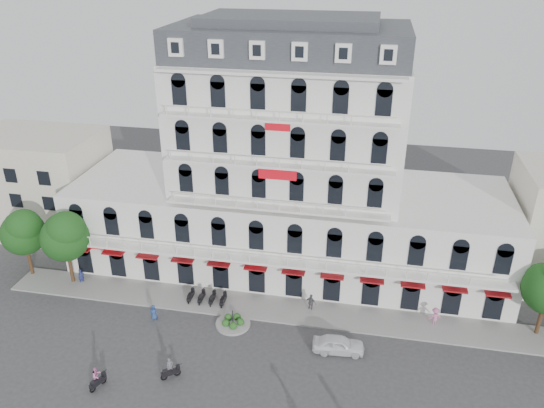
{
  "coord_description": "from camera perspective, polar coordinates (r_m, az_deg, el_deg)",
  "views": [
    {
      "loc": [
        8.01,
        -31.51,
        31.22
      ],
      "look_at": [
        -0.13,
        10.0,
        10.72
      ],
      "focal_mm": 35.0,
      "sensor_mm": 36.0,
      "label": 1
    }
  ],
  "objects": [
    {
      "name": "rider_southwest",
      "position": [
        45.56,
        -18.31,
        -17.3
      ],
      "size": [
        0.86,
        1.63,
        2.03
      ],
      "rotation": [
        0.0,
        0.0,
        1.21
      ],
      "color": "black",
      "rests_on": "ground"
    },
    {
      "name": "parked_car",
      "position": [
        47.04,
        7.16,
        -14.75
      ],
      "size": [
        4.55,
        2.13,
        1.51
      ],
      "primitive_type": "imported",
      "rotation": [
        0.0,
        0.0,
        1.65
      ],
      "color": "white",
      "rests_on": "ground"
    },
    {
      "name": "main_building",
      "position": [
        54.47,
        1.76,
        2.87
      ],
      "size": [
        45.0,
        15.0,
        25.8
      ],
      "color": "silver",
      "rests_on": "ground"
    },
    {
      "name": "sidewalk",
      "position": [
        51.72,
        -0.07,
        -11.16
      ],
      "size": [
        53.0,
        4.0,
        0.16
      ],
      "primitive_type": "cube",
      "color": "gray",
      "rests_on": "ground"
    },
    {
      "name": "parked_scooter_row",
      "position": [
        52.97,
        -6.98,
        -10.48
      ],
      "size": [
        4.4,
        1.8,
        1.1
      ],
      "primitive_type": null,
      "color": "black",
      "rests_on": "ground"
    },
    {
      "name": "ground",
      "position": [
        45.07,
        -2.4,
        -18.01
      ],
      "size": [
        120.0,
        120.0,
        0.0
      ],
      "primitive_type": "plane",
      "color": "#38383A",
      "rests_on": "ground"
    },
    {
      "name": "pedestrian_left",
      "position": [
        51.29,
        -12.61,
        -11.3
      ],
      "size": [
        0.84,
        0.64,
        1.53
      ],
      "primitive_type": "imported",
      "rotation": [
        0.0,
        0.0,
        0.22
      ],
      "color": "navy",
      "rests_on": "ground"
    },
    {
      "name": "pedestrian_far",
      "position": [
        58.22,
        -19.83,
        -7.35
      ],
      "size": [
        0.71,
        0.71,
        1.65
      ],
      "primitive_type": "imported",
      "rotation": [
        0.0,
        0.0,
        0.78
      ],
      "color": "navy",
      "rests_on": "ground"
    },
    {
      "name": "traffic_island",
      "position": [
        49.87,
        -4.22,
        -12.61
      ],
      "size": [
        3.2,
        3.2,
        1.6
      ],
      "color": "gray",
      "rests_on": "ground"
    },
    {
      "name": "tree_west_outer",
      "position": [
        59.53,
        -25.21,
        -2.57
      ],
      "size": [
        4.5,
        4.48,
        7.76
      ],
      "color": "#382314",
      "rests_on": "ground"
    },
    {
      "name": "pedestrian_mid",
      "position": [
        51.17,
        4.22,
        -10.55
      ],
      "size": [
        1.15,
        0.75,
        1.82
      ],
      "primitive_type": "imported",
      "rotation": [
        0.0,
        0.0,
        2.82
      ],
      "color": "#525259",
      "rests_on": "ground"
    },
    {
      "name": "pedestrian_right",
      "position": [
        51.46,
        17.12,
        -11.53
      ],
      "size": [
        1.37,
        1.03,
        1.89
      ],
      "primitive_type": "imported",
      "rotation": [
        0.0,
        0.0,
        3.45
      ],
      "color": "#BF6594",
      "rests_on": "ground"
    },
    {
      "name": "tree_west_inner",
      "position": [
        56.31,
        -21.41,
        -3.06
      ],
      "size": [
        4.76,
        4.76,
        8.25
      ],
      "color": "#382314",
      "rests_on": "ground"
    },
    {
      "name": "flank_building_west",
      "position": [
        68.8,
        -23.47,
        2.12
      ],
      "size": [
        14.0,
        10.0,
        12.0
      ],
      "primitive_type": "cube",
      "color": "beige",
      "rests_on": "ground"
    },
    {
      "name": "rider_west",
      "position": [
        45.08,
        -10.89,
        -17.08
      ],
      "size": [
        1.42,
        1.2,
        1.96
      ],
      "rotation": [
        0.0,
        0.0,
        0.66
      ],
      "color": "black",
      "rests_on": "ground"
    }
  ]
}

